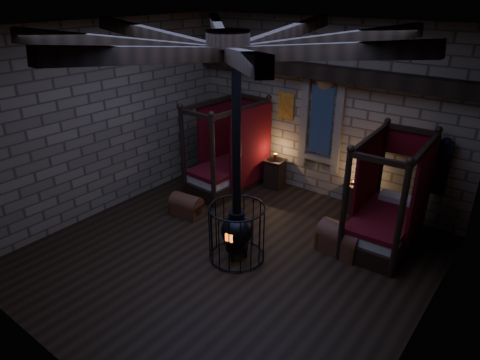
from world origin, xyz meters
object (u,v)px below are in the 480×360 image
Objects in this scene: trunk_right at (341,239)px; stove at (237,228)px; trunk_left at (187,206)px; bed_right at (386,218)px; bed_left at (229,167)px.

stove reaches higher than trunk_right.
trunk_right is (3.44, 0.77, 0.05)m from trunk_left.
stove is (1.95, -0.63, 0.42)m from trunk_left.
trunk_right is (-0.54, -0.89, -0.27)m from bed_right.
bed_left is 3.21m from stove.
trunk_left is at bearing -80.77° from bed_left.
bed_right is 2.95× the size of trunk_left.
bed_left is 1.82m from trunk_left.
bed_right reaches higher than trunk_left.
bed_right is at bearing 62.85° from trunk_right.
bed_right is 1.07m from trunk_right.
stove is (-1.49, -1.40, 0.37)m from trunk_right.
bed_right is at bearing 1.88° from bed_left.
trunk_left is 0.18× the size of stove.
bed_left is at bearing 123.30° from stove.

